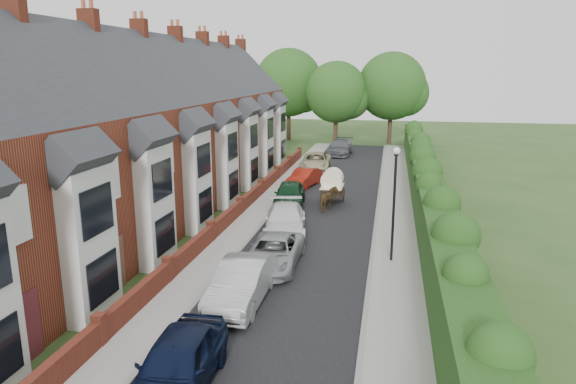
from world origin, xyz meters
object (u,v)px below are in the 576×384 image
at_px(car_green, 289,194).
at_px(car_beige, 316,162).
at_px(car_grey, 341,147).
at_px(horse, 329,200).
at_px(car_silver_a, 241,283).
at_px(car_navy, 177,364).
at_px(car_red, 304,178).
at_px(car_white, 285,221).
at_px(lamppost, 395,190).
at_px(horse_cart, 332,184).
at_px(car_silver_b, 274,252).

xyz_separation_m(car_green, car_beige, (-0.11, 12.00, -0.04)).
xyz_separation_m(car_grey, horse, (1.36, -21.11, -0.04)).
relative_size(car_silver_a, car_green, 1.05).
bearing_deg(car_green, car_silver_a, -92.69).
xyz_separation_m(car_navy, car_red, (-0.81, 24.82, -0.13)).
xyz_separation_m(car_white, car_grey, (0.30, 26.00, 0.01)).
relative_size(car_navy, car_grey, 0.88).
height_order(lamppost, horse_cart, lamppost).
xyz_separation_m(lamppost, car_red, (-6.32, 14.20, -2.64)).
height_order(car_silver_a, car_green, car_silver_a).
relative_size(car_white, horse, 3.03).
distance_m(car_red, car_beige, 6.40).
bearing_deg(car_grey, car_silver_b, -86.29).
distance_m(lamppost, horse, 9.11).
relative_size(car_silver_b, car_white, 0.92).
bearing_deg(car_navy, car_grey, 86.51).
relative_size(car_green, horse, 2.66).
relative_size(car_white, horse_cart, 1.63).
bearing_deg(car_red, car_beige, 104.21).
distance_m(car_silver_b, car_grey, 30.50).
distance_m(car_silver_b, car_white, 4.52).
distance_m(car_silver_b, car_red, 15.75).
distance_m(lamppost, car_red, 15.77).
height_order(lamppost, car_grey, lamppost).
distance_m(car_silver_a, car_beige, 25.79).
xyz_separation_m(car_silver_a, horse, (1.60, 13.06, -0.06)).
bearing_deg(car_grey, car_navy, -87.08).
bearing_deg(car_white, car_silver_b, -94.80).
bearing_deg(car_navy, car_beige, 88.71).
bearing_deg(car_white, car_green, 88.76).
xyz_separation_m(car_navy, car_beige, (-0.89, 31.22, -0.06)).
height_order(car_grey, horse, car_grey).
xyz_separation_m(car_green, horse, (2.54, -0.71, -0.05)).
distance_m(car_silver_a, car_silver_b, 3.69).
xyz_separation_m(lamppost, horse_cart, (-3.76, 9.72, -2.00)).
height_order(car_navy, car_green, car_navy).
bearing_deg(car_silver_a, car_grey, 89.76).
distance_m(lamppost, car_beige, 21.72).
bearing_deg(horse_cart, car_navy, -94.92).
bearing_deg(lamppost, car_beige, 107.26).
bearing_deg(lamppost, car_green, 126.20).
distance_m(lamppost, car_grey, 29.56).
height_order(car_white, car_grey, car_grey).
xyz_separation_m(car_white, horse_cart, (1.66, 6.72, 0.55)).
distance_m(lamppost, car_white, 6.70).
xyz_separation_m(car_navy, horse, (1.75, 18.51, -0.07)).
xyz_separation_m(car_silver_a, car_grey, (0.24, 34.17, -0.02)).
height_order(car_silver_b, car_beige, car_beige).
relative_size(car_beige, car_grey, 1.00).
bearing_deg(horse_cart, car_silver_a, -96.13).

